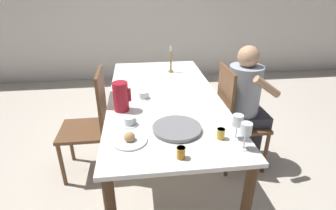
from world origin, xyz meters
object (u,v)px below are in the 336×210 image
(red_pitcher, at_px, (121,97))
(serving_tray, at_px, (177,129))
(teacup_near_person, at_px, (129,122))
(chair_opposite, at_px, (91,123))
(jam_jar_red, at_px, (221,133))
(chair_person_side, at_px, (235,117))
(wine_glass_water, at_px, (238,122))
(candlestick_tall, at_px, (171,63))
(teacup_across, at_px, (143,96))
(jam_jar_amber, at_px, (181,152))
(person_seated, at_px, (247,98))
(wine_glass_juice, at_px, (246,130))
(bread_plate, at_px, (130,139))

(red_pitcher, relative_size, serving_tray, 0.69)
(red_pitcher, relative_size, teacup_near_person, 1.84)
(chair_opposite, xyz_separation_m, jam_jar_red, (0.96, -0.74, 0.27))
(chair_person_side, relative_size, wine_glass_water, 5.84)
(teacup_near_person, distance_m, candlestick_tall, 1.24)
(wine_glass_water, bearing_deg, chair_person_side, 68.25)
(chair_person_side, xyz_separation_m, teacup_across, (-0.86, 0.02, 0.25))
(wine_glass_water, bearing_deg, jam_jar_amber, -157.74)
(person_seated, xyz_separation_m, teacup_near_person, (-1.07, -0.44, 0.07))
(wine_glass_juice, xyz_separation_m, jam_jar_amber, (-0.40, -0.05, -0.09))
(red_pitcher, distance_m, teacup_across, 0.29)
(jam_jar_amber, relative_size, jam_jar_red, 1.00)
(teacup_near_person, bearing_deg, red_pitcher, 104.44)
(chair_opposite, xyz_separation_m, person_seated, (1.43, -0.04, 0.19))
(person_seated, relative_size, wine_glass_juice, 6.69)
(chair_opposite, distance_m, wine_glass_juice, 1.42)
(wine_glass_juice, distance_m, jam_jar_amber, 0.42)
(chair_opposite, height_order, person_seated, person_seated)
(jam_jar_red, bearing_deg, wine_glass_water, -6.17)
(teacup_near_person, bearing_deg, wine_glass_juice, -28.33)
(wine_glass_water, distance_m, jam_jar_amber, 0.44)
(teacup_across, distance_m, jam_jar_red, 0.85)
(red_pitcher, bearing_deg, candlestick_tall, 60.28)
(red_pitcher, bearing_deg, wine_glass_juice, -39.23)
(wine_glass_water, distance_m, wine_glass_juice, 0.12)
(jam_jar_amber, bearing_deg, serving_tray, 85.16)
(teacup_across, bearing_deg, jam_jar_amber, -78.11)
(wine_glass_water, distance_m, candlestick_tall, 1.43)
(chair_person_side, distance_m, red_pitcher, 1.11)
(person_seated, relative_size, wine_glass_water, 6.92)
(teacup_across, relative_size, jam_jar_amber, 1.76)
(wine_glass_juice, height_order, jam_jar_red, wine_glass_juice)
(wine_glass_juice, bearing_deg, jam_jar_red, 130.72)
(wine_glass_juice, bearing_deg, person_seated, 66.19)
(person_seated, xyz_separation_m, teacup_across, (-0.95, 0.01, 0.07))
(red_pitcher, xyz_separation_m, candlestick_tall, (0.51, 0.90, -0.01))
(wine_glass_water, relative_size, jam_jar_red, 2.39)
(person_seated, distance_m, red_pitcher, 1.16)
(jam_jar_red, bearing_deg, bread_plate, 176.53)
(teacup_across, bearing_deg, chair_opposite, 176.18)
(wine_glass_juice, bearing_deg, teacup_across, 125.30)
(jam_jar_amber, bearing_deg, candlestick_tall, 84.51)
(teacup_near_person, height_order, jam_jar_amber, jam_jar_amber)
(chair_person_side, xyz_separation_m, serving_tray, (-0.64, -0.55, 0.24))
(chair_person_side, bearing_deg, chair_opposite, -92.38)
(red_pitcher, relative_size, wine_glass_juice, 1.31)
(serving_tray, height_order, bread_plate, bread_plate)
(candlestick_tall, bearing_deg, red_pitcher, -119.72)
(chair_opposite, bearing_deg, serving_tray, -130.95)
(chair_person_side, xyz_separation_m, candlestick_tall, (-0.52, 0.72, 0.34))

